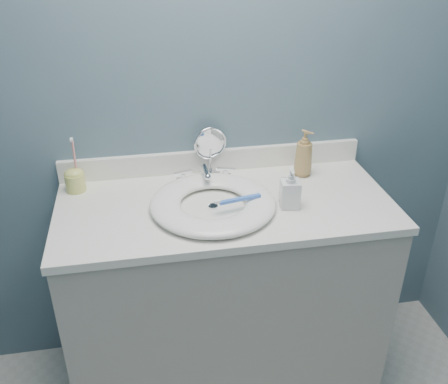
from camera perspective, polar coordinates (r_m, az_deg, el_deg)
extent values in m
cube|color=slate|center=(1.93, -1.35, 11.15)|extent=(2.20, 0.02, 2.40)
cube|color=#A39F95|center=(2.08, 0.13, -12.03)|extent=(1.20, 0.55, 0.85)
cube|color=white|center=(1.82, 0.14, -1.58)|extent=(1.22, 0.57, 0.03)
cube|color=white|center=(2.03, -1.20, 3.63)|extent=(1.22, 0.02, 0.09)
cylinder|color=silver|center=(1.78, -1.27, -1.68)|extent=(0.04, 0.04, 0.01)
cube|color=silver|center=(1.96, -2.25, 1.46)|extent=(0.22, 0.05, 0.01)
cylinder|color=silver|center=(1.95, -2.26, 2.22)|extent=(0.03, 0.03, 0.06)
cylinder|color=silver|center=(1.90, -2.08, 2.34)|extent=(0.02, 0.09, 0.02)
sphere|color=silver|center=(1.86, -1.88, 1.72)|extent=(0.03, 0.03, 0.03)
cylinder|color=silver|center=(1.95, -4.73, 1.67)|extent=(0.02, 0.02, 0.03)
cube|color=silver|center=(1.94, -4.76, 2.22)|extent=(0.08, 0.03, 0.01)
cylinder|color=silver|center=(1.97, 0.20, 2.08)|extent=(0.02, 0.02, 0.03)
cube|color=silver|center=(1.96, 0.20, 2.63)|extent=(0.08, 0.03, 0.01)
cylinder|color=silver|center=(2.02, -1.54, 2.28)|extent=(0.08, 0.08, 0.01)
cylinder|color=silver|center=(2.00, -1.56, 3.57)|extent=(0.01, 0.01, 0.10)
torus|color=silver|center=(1.97, -1.59, 5.61)|extent=(0.13, 0.04, 0.14)
cylinder|color=white|center=(1.97, -1.59, 5.61)|extent=(0.11, 0.03, 0.11)
imported|color=#A37F49|center=(1.99, 9.11, 4.42)|extent=(0.10, 0.10, 0.19)
imported|color=silver|center=(1.77, 7.60, 0.50)|extent=(0.08, 0.08, 0.15)
cylinder|color=#CFD269|center=(1.96, -16.62, 1.07)|extent=(0.07, 0.07, 0.07)
ellipsoid|color=#CFD269|center=(1.94, -16.77, 1.98)|extent=(0.07, 0.06, 0.04)
cylinder|color=pink|center=(1.91, -16.71, 3.76)|extent=(0.02, 0.02, 0.14)
cube|color=white|center=(1.88, -17.05, 5.74)|extent=(0.01, 0.02, 0.01)
cube|color=#3D70D9|center=(1.75, 1.85, -0.85)|extent=(0.15, 0.05, 0.01)
cube|color=white|center=(1.72, -0.75, -1.12)|extent=(0.02, 0.02, 0.01)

